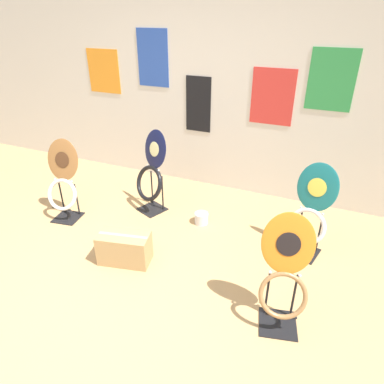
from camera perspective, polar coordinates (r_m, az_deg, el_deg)
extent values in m
plane|color=tan|center=(3.08, -16.69, -16.90)|extent=(14.00, 14.00, 0.00)
cube|color=silver|center=(4.36, 1.67, 17.34)|extent=(8.00, 0.06, 2.60)
cube|color=orange|center=(5.01, -14.50, 18.91)|extent=(0.49, 0.01, 0.56)
cube|color=black|center=(4.39, 1.06, 14.37)|extent=(0.33, 0.01, 0.68)
cube|color=red|center=(4.09, 13.25, 15.15)|extent=(0.48, 0.01, 0.62)
cube|color=#2D8E47|center=(3.99, 22.22, 16.87)|extent=(0.47, 0.01, 0.63)
cube|color=#284CAD|center=(4.56, -6.55, 21.28)|extent=(0.42, 0.01, 0.68)
cube|color=black|center=(4.19, -19.97, -4.00)|extent=(0.32, 0.32, 0.01)
cylinder|color=black|center=(4.21, -20.88, -0.86)|extent=(0.02, 0.02, 0.39)
cylinder|color=black|center=(4.11, -18.61, -1.20)|extent=(0.02, 0.02, 0.39)
cylinder|color=black|center=(4.06, -20.91, -2.63)|extent=(0.22, 0.05, 0.02)
torus|color=silver|center=(4.03, -20.84, -0.41)|extent=(0.38, 0.24, 0.34)
ellipsoid|color=#936033|center=(3.97, -20.74, 5.06)|extent=(0.39, 0.20, 0.45)
ellipsoid|color=#4C2D19|center=(3.96, -20.85, 5.03)|extent=(0.17, 0.08, 0.17)
sphere|color=silver|center=(4.07, -21.87, 1.97)|extent=(0.02, 0.02, 0.02)
sphere|color=silver|center=(3.96, -19.43, 1.68)|extent=(0.02, 0.02, 0.02)
cube|color=black|center=(2.87, 14.08, -20.52)|extent=(0.34, 0.34, 0.01)
cylinder|color=black|center=(2.77, 12.43, -16.10)|extent=(0.02, 0.02, 0.41)
cylinder|color=black|center=(2.79, 16.60, -16.32)|extent=(0.02, 0.02, 0.41)
cylinder|color=black|center=(2.69, 14.59, -19.34)|extent=(0.22, 0.07, 0.02)
torus|color=#9E7042|center=(2.63, 14.92, -16.32)|extent=(0.38, 0.26, 0.33)
ellipsoid|color=orange|center=(2.50, 15.76, -8.27)|extent=(0.40, 0.24, 0.45)
ellipsoid|color=black|center=(2.49, 15.80, -8.40)|extent=(0.18, 0.09, 0.17)
sphere|color=silver|center=(2.58, 12.89, -12.90)|extent=(0.02, 0.02, 0.02)
sphere|color=silver|center=(2.60, 17.53, -13.15)|extent=(0.02, 0.02, 0.02)
cube|color=black|center=(4.13, -6.65, -2.86)|extent=(0.36, 0.36, 0.01)
cylinder|color=black|center=(4.13, -6.69, 0.74)|extent=(0.02, 0.02, 0.43)
cylinder|color=black|center=(4.00, -4.93, -0.18)|extent=(0.02, 0.02, 0.43)
cylinder|color=black|center=(4.00, -7.65, -1.06)|extent=(0.21, 0.10, 0.02)
torus|color=black|center=(3.94, -7.17, 1.47)|extent=(0.46, 0.34, 0.40)
ellipsoid|color=#141942|center=(3.85, -6.14, 7.13)|extent=(0.38, 0.24, 0.43)
ellipsoid|color=beige|center=(3.84, -6.33, 7.11)|extent=(0.17, 0.10, 0.16)
sphere|color=silver|center=(3.98, -7.41, 4.43)|extent=(0.02, 0.02, 0.02)
sphere|color=silver|center=(3.84, -5.59, 3.60)|extent=(0.02, 0.02, 0.02)
cube|color=black|center=(3.60, 17.93, -9.45)|extent=(0.34, 0.34, 0.01)
cylinder|color=black|center=(3.58, 17.46, -5.65)|extent=(0.02, 0.02, 0.39)
cylinder|color=black|center=(3.54, 20.41, -6.62)|extent=(0.02, 0.02, 0.39)
cylinder|color=black|center=(3.44, 17.87, -7.98)|extent=(0.22, 0.07, 0.02)
torus|color=silver|center=(3.41, 18.58, -5.46)|extent=(0.39, 0.25, 0.34)
ellipsoid|color=#197075|center=(3.32, 20.21, 0.76)|extent=(0.40, 0.21, 0.45)
ellipsoid|color=#EADB4C|center=(3.31, 20.12, 0.71)|extent=(0.18, 0.08, 0.17)
sphere|color=silver|center=(3.41, 17.68, -2.42)|extent=(0.02, 0.02, 0.02)
sphere|color=silver|center=(3.36, 20.95, -3.45)|extent=(0.02, 0.02, 0.02)
cylinder|color=silver|center=(3.82, 1.57, -4.38)|extent=(0.15, 0.15, 0.13)
torus|color=silver|center=(3.79, 1.58, -3.65)|extent=(0.16, 0.16, 0.01)
cylinder|color=#B2B2B7|center=(3.79, 1.58, -3.55)|extent=(0.13, 0.13, 0.00)
cube|color=tan|center=(3.30, -11.17, -9.17)|extent=(0.52, 0.34, 0.29)
cube|color=#B7AD89|center=(3.21, -11.42, -7.07)|extent=(0.46, 0.14, 0.00)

